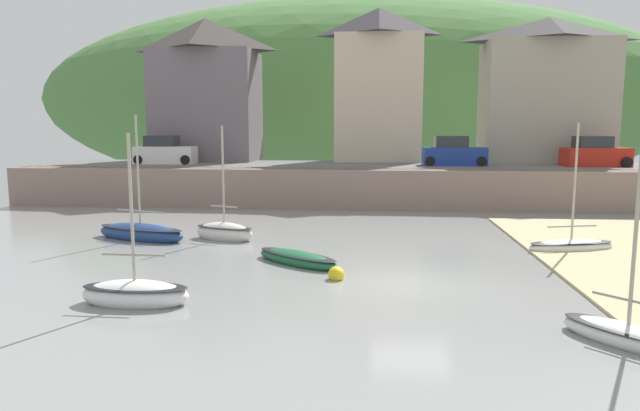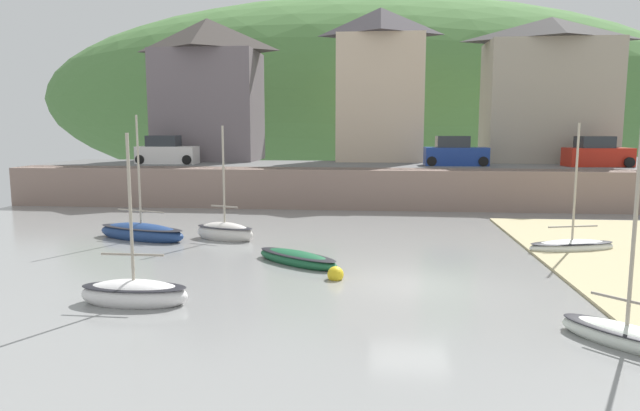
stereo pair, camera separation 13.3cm
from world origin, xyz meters
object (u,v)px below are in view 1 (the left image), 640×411
Objects in this scene: waterfront_building_left at (207,89)px; fishing_boat_green at (224,232)px; waterfront_building_right at (546,90)px; sailboat_tall_mast at (135,294)px; parked_car_near_slipway at (165,152)px; mooring_buoy at (336,274)px; sailboat_nearest_shore at (628,334)px; parked_car_end_of_row at (595,154)px; sailboat_blue_trim at (141,233)px; rowboat_small_beached at (571,245)px; parked_car_by_wall at (453,153)px; dinghy_open_wooden at (297,258)px; waterfront_building_centre at (378,84)px.

waterfront_building_left is 2.02× the size of fishing_boat_green.
waterfront_building_right is 2.05× the size of sailboat_tall_mast.
parked_car_near_slipway is 7.62× the size of mooring_buoy.
sailboat_nearest_shore reaches higher than sailboat_tall_mast.
sailboat_nearest_shore is 1.21× the size of parked_car_end_of_row.
waterfront_building_right is 2.00× the size of sailboat_nearest_shore.
sailboat_blue_trim reaches higher than fishing_boat_green.
rowboat_small_beached is (14.51, -1.07, -0.09)m from fishing_boat_green.
sailboat_blue_trim is at bearing -156.76° from fishing_boat_green.
sailboat_blue_trim is 10.81m from mooring_buoy.
waterfront_building_left is 19.05m from parked_car_by_wall.
mooring_buoy is at bearing -58.08° from parked_car_near_slipway.
mooring_buoy is at bearing -16.48° from dinghy_open_wooden.
sailboat_blue_trim is 1.08× the size of rowboat_small_beached.
parked_car_by_wall is at bearing -14.08° from waterfront_building_left.
waterfront_building_left is at bearing 67.34° from parked_car_near_slipway.
waterfront_building_right is 18.89× the size of mooring_buoy.
rowboat_small_beached is (7.62, -19.74, -7.82)m from waterfront_building_centre.
sailboat_nearest_shore is 0.98× the size of rowboat_small_beached.
waterfront_building_centre reaches higher than dinghy_open_wooden.
waterfront_building_left is at bearing 149.39° from dinghy_open_wooden.
dinghy_open_wooden is at bearing 53.55° from sailboat_tall_mast.
parked_car_by_wall is 21.60m from mooring_buoy.
waterfront_building_left reaches higher than fishing_boat_green.
sailboat_tall_mast is at bearing -104.10° from waterfront_building_centre.
mooring_buoy is at bearing -30.82° from fishing_boat_green.
waterfront_building_right is 2.41× the size of parked_car_end_of_row.
parked_car_end_of_row is (17.11, 18.35, 3.01)m from dinghy_open_wooden.
waterfront_building_centre reaches higher than sailboat_blue_trim.
waterfront_building_centre is 21.34m from fishing_boat_green.
mooring_buoy is (5.50, 3.10, -0.13)m from sailboat_tall_mast.
waterfront_building_right is at bearing 61.37° from mooring_buoy.
sailboat_tall_mast is 1.21× the size of parked_car_near_slipway.
sailboat_tall_mast is (-3.95, -5.12, 0.10)m from dinghy_open_wooden.
parked_car_end_of_row is (21.06, 23.47, 2.91)m from sailboat_tall_mast.
waterfront_building_right is 31.47m from sailboat_nearest_shore.
waterfront_building_right is at bearing 124.07° from sailboat_nearest_shore.
sailboat_nearest_shore is at bearing -3.36° from dinghy_open_wooden.
waterfront_building_left reaches higher than rowboat_small_beached.
waterfront_building_right is 2.48× the size of parked_car_by_wall.
waterfront_building_right is at bearing 58.64° from sailboat_blue_trim.
dinghy_open_wooden is (-3.08, -22.85, -7.86)m from waterfront_building_centre.
fishing_boat_green reaches higher than parked_car_by_wall.
waterfront_building_left is at bearing 114.65° from mooring_buoy.
fishing_boat_green is 1.05× the size of sailboat_tall_mast.
waterfront_building_left reaches higher than waterfront_building_right.
waterfront_building_left is at bearing 121.94° from rowboat_small_beached.
parked_car_near_slipway is 28.76m from parked_car_end_of_row.
parked_car_by_wall reaches higher than dinghy_open_wooden.
waterfront_building_left is at bearing -180.00° from waterfront_building_centre.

